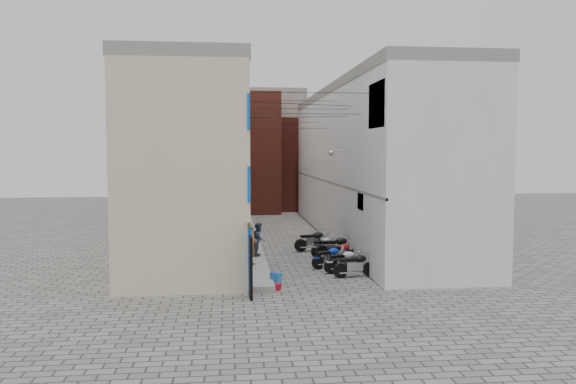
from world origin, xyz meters
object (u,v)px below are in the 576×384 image
object	(u,v)px
motorcycle_f	(324,245)
person_b	(259,239)
person_a	(252,245)
motorcycle_d	(340,251)
motorcycle_b	(344,260)
water_jug_far	(274,278)
motorcycle_e	(337,246)
red_crate	(276,287)
motorcycle_g	(314,240)
motorcycle_a	(355,264)
water_jug_near	(278,279)
motorcycle_c	(330,256)

from	to	relation	value
motorcycle_f	person_b	distance (m)	3.56
person_a	motorcycle_d	bearing A→B (deg)	-54.45
motorcycle_b	water_jug_far	xyz separation A→B (m)	(-3.18, -1.95, -0.29)
motorcycle_d	motorcycle_e	size ratio (longest dim) A/B	0.86
red_crate	motorcycle_g	bearing A→B (deg)	71.45
motorcycle_a	motorcycle_e	xyz separation A→B (m)	(0.00, 4.01, 0.06)
motorcycle_d	motorcycle_g	size ratio (longest dim) A/B	0.87
water_jug_near	red_crate	bearing A→B (deg)	-101.56
person_a	water_jug_near	xyz separation A→B (m)	(0.89, -2.78, -0.89)
motorcycle_c	motorcycle_e	size ratio (longest dim) A/B	0.86
motorcycle_e	red_crate	distance (m)	6.74
motorcycle_g	motorcycle_c	bearing A→B (deg)	-9.78
motorcycle_b	person_b	bearing A→B (deg)	-145.40
motorcycle_a	motorcycle_d	xyz separation A→B (m)	(-0.03, 3.02, -0.03)
red_crate	person_b	bearing A→B (deg)	93.22
motorcycle_g	motorcycle_e	bearing A→B (deg)	9.39
water_jug_near	motorcycle_f	bearing A→B (deg)	64.99
water_jug_far	motorcycle_c	bearing A→B (deg)	47.42
person_a	motorcycle_g	bearing A→B (deg)	-19.61
person_a	water_jug_far	distance (m)	2.94
water_jug_near	motorcycle_a	bearing A→B (deg)	18.33
motorcycle_c	water_jug_far	bearing A→B (deg)	-65.95
motorcycle_e	person_b	size ratio (longest dim) A/B	1.35
motorcycle_b	red_crate	bearing A→B (deg)	-65.53
motorcycle_c	red_crate	distance (m)	4.64
water_jug_far	motorcycle_b	bearing A→B (deg)	31.50
motorcycle_b	person_b	xyz separation A→B (m)	(-3.50, 2.89, 0.50)
red_crate	water_jug_far	bearing A→B (deg)	90.00
motorcycle_b	motorcycle_c	distance (m)	1.12
person_a	red_crate	world-z (taller)	person_a
person_b	red_crate	size ratio (longest dim) A/B	4.15
motorcycle_c	water_jug_far	xyz separation A→B (m)	(-2.74, -2.98, -0.27)
motorcycle_d	red_crate	world-z (taller)	motorcycle_d
motorcycle_a	motorcycle_d	world-z (taller)	motorcycle_a
motorcycle_d	person_b	size ratio (longest dim) A/B	1.15
person_b	motorcycle_a	bearing A→B (deg)	-124.15
motorcycle_c	red_crate	bearing A→B (deg)	-59.66
motorcycle_b	water_jug_near	xyz separation A→B (m)	(-3.05, -2.03, -0.30)
motorcycle_a	water_jug_near	distance (m)	3.50
motorcycle_c	water_jug_far	distance (m)	4.06
motorcycle_a	water_jug_near	world-z (taller)	motorcycle_a
motorcycle_f	motorcycle_g	bearing A→B (deg)	156.46
water_jug_near	water_jug_far	distance (m)	0.16
motorcycle_a	motorcycle_e	size ratio (longest dim) A/B	0.90
motorcycle_e	person_b	xyz separation A→B (m)	(-3.76, -0.19, 0.42)
motorcycle_a	water_jug_far	bearing A→B (deg)	-82.71
person_a	person_b	world-z (taller)	person_a
motorcycle_e	motorcycle_f	xyz separation A→B (m)	(-0.46, 1.01, -0.10)
motorcycle_a	motorcycle_f	xyz separation A→B (m)	(-0.46, 5.02, -0.03)
motorcycle_d	red_crate	bearing A→B (deg)	-46.58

